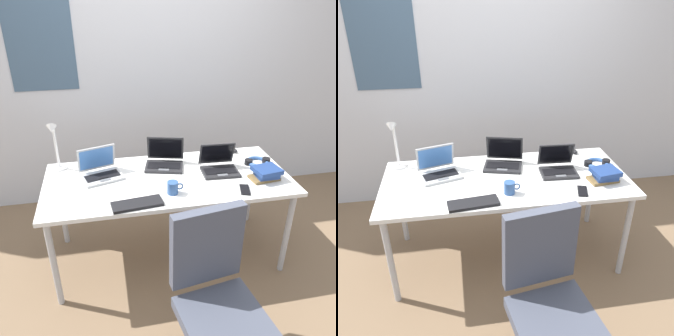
% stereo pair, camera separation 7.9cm
% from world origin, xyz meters
% --- Properties ---
extents(ground_plane, '(12.00, 12.00, 0.00)m').
position_xyz_m(ground_plane, '(0.00, 0.00, 0.00)').
color(ground_plane, '#7A6047').
extents(wall_back, '(6.00, 0.13, 2.60)m').
position_xyz_m(wall_back, '(-0.00, 1.10, 1.30)').
color(wall_back, silver).
rests_on(wall_back, ground_plane).
extents(desk, '(1.80, 0.80, 0.74)m').
position_xyz_m(desk, '(0.00, 0.00, 0.68)').
color(desk, white).
rests_on(desk, ground_plane).
extents(desk_lamp, '(0.12, 0.18, 0.40)m').
position_xyz_m(desk_lamp, '(-0.80, 0.28, 0.94)').
color(desk_lamp, white).
rests_on(desk_lamp, desk).
extents(laptop_front_left, '(0.28, 0.26, 0.20)m').
position_xyz_m(laptop_front_left, '(0.40, 0.03, 0.78)').
color(laptop_front_left, '#232326').
rests_on(laptop_front_left, desk).
extents(laptop_back_right, '(0.34, 0.31, 0.21)m').
position_xyz_m(laptop_back_right, '(-0.49, 0.12, 0.78)').
color(laptop_back_right, '#B7BABC').
rests_on(laptop_back_right, desk).
extents(laptop_by_keyboard, '(0.34, 0.30, 0.22)m').
position_xyz_m(laptop_by_keyboard, '(0.01, 0.19, 0.78)').
color(laptop_by_keyboard, '#232326').
rests_on(laptop_by_keyboard, desk).
extents(external_keyboard, '(0.34, 0.16, 0.02)m').
position_xyz_m(external_keyboard, '(-0.27, -0.32, 0.75)').
color(external_keyboard, black).
rests_on(external_keyboard, desk).
extents(computer_mouse, '(0.10, 0.11, 0.03)m').
position_xyz_m(computer_mouse, '(0.63, 0.33, 0.76)').
color(computer_mouse, black).
rests_on(computer_mouse, desk).
extents(cell_phone, '(0.10, 0.15, 0.01)m').
position_xyz_m(cell_phone, '(0.49, -0.28, 0.74)').
color(cell_phone, black).
rests_on(cell_phone, desk).
extents(headphones, '(0.21, 0.18, 0.04)m').
position_xyz_m(headphones, '(0.75, 0.09, 0.76)').
color(headphones, '#335999').
rests_on(headphones, desk).
extents(book_stack, '(0.23, 0.19, 0.09)m').
position_xyz_m(book_stack, '(0.70, -0.16, 0.79)').
color(book_stack, brown).
rests_on(book_stack, desk).
extents(coffee_mug, '(0.11, 0.08, 0.09)m').
position_xyz_m(coffee_mug, '(-0.01, -0.22, 0.78)').
color(coffee_mug, '#2D518C').
rests_on(coffee_mug, desk).
extents(office_chair, '(0.52, 0.57, 0.97)m').
position_xyz_m(office_chair, '(0.09, -0.94, 0.40)').
color(office_chair, black).
rests_on(office_chair, ground_plane).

